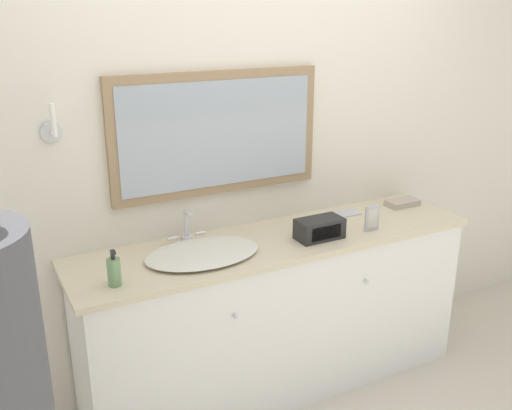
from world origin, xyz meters
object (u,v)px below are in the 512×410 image
(soap_bottle, at_px, (114,271))
(sink_basin, at_px, (202,252))
(picture_frame, at_px, (372,218))
(appliance_box, at_px, (320,229))

(soap_bottle, bearing_deg, sink_basin, 13.73)
(sink_basin, relative_size, picture_frame, 3.94)
(sink_basin, height_order, picture_frame, sink_basin)
(picture_frame, bearing_deg, appliance_box, 172.53)
(picture_frame, bearing_deg, soap_bottle, 179.53)
(appliance_box, height_order, picture_frame, picture_frame)
(soap_bottle, xyz_separation_m, appliance_box, (1.06, 0.03, -0.01))
(sink_basin, distance_m, appliance_box, 0.62)
(sink_basin, height_order, soap_bottle, sink_basin)
(appliance_box, bearing_deg, picture_frame, -7.47)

